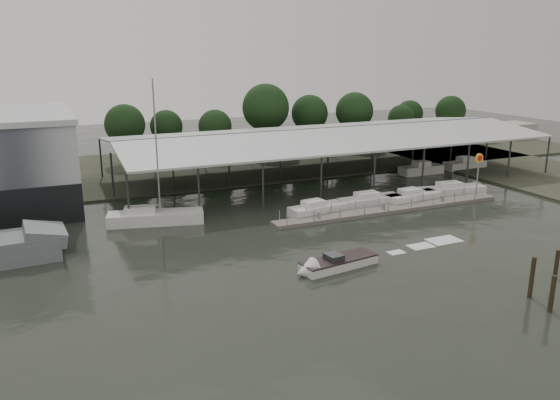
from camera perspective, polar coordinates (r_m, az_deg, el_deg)
name	(u,v)px	position (r m, az deg, el deg)	size (l,w,h in m)	color
ground	(311,264)	(45.49, 3.26, -6.64)	(200.00, 200.00, 0.00)	#242921
land_strip_far	(183,167)	(83.51, -10.06, 3.40)	(140.00, 30.00, 0.30)	#3D4130
covered_boat_shed	(329,133)	(75.71, 5.10, 7.00)	(58.24, 24.00, 6.96)	silver
floating_dock	(391,210)	(61.01, 11.52, -0.98)	(28.00, 2.00, 1.40)	#6A655D
shell_fuel_sign	(478,167)	(67.70, 20.03, 3.25)	(1.10, 0.18, 5.55)	gray
distant_commercial_buildings	(474,131)	(114.64, 19.63, 6.83)	(22.00, 8.00, 4.00)	#9F978C
white_sailboat	(154,217)	(56.96, -13.01, -1.75)	(9.89, 4.73, 14.67)	silver
speedboat_underway	(333,264)	(44.41, 5.52, -6.71)	(18.34, 4.49, 2.00)	silver
moored_cruiser_0	(317,209)	(58.56, 3.87, -0.97)	(6.65, 3.02, 1.70)	silver
moored_cruiser_1	(370,201)	(62.63, 9.37, -0.06)	(7.60, 2.23, 1.70)	silver
moored_cruiser_2	(412,197)	(65.18, 13.67, 0.31)	(7.05, 2.74, 1.70)	silver
moored_cruiser_3	(452,190)	(69.72, 17.49, 1.00)	(8.52, 3.31, 1.70)	silver
horizon_tree_line	(300,115)	(95.53, 2.12, 8.91)	(67.36, 10.35, 11.82)	black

